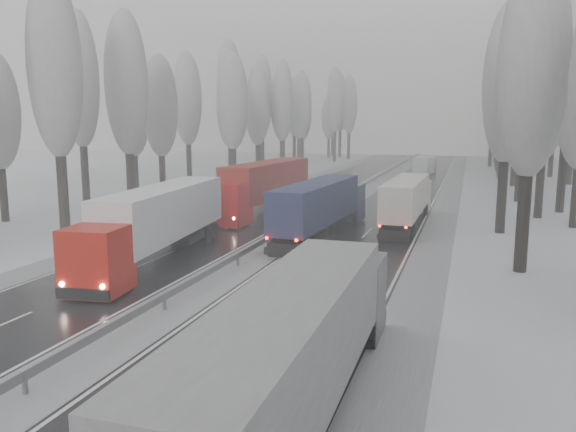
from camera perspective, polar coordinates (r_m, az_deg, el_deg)
The scene contains 56 objects.
ground at distance 21.89m, azimuth -17.80°, elevation -12.37°, with size 260.00×260.00×0.00m, color white.
carriageway_right at distance 47.55m, azimuth 9.34°, elevation -0.35°, with size 7.50×200.00×0.03m, color black.
carriageway_left at distance 50.17m, azimuth -2.60°, elevation 0.27°, with size 7.50×200.00×0.03m, color black.
median_slush at distance 48.59m, azimuth 3.21°, elevation -0.03°, with size 3.00×200.00×0.04m, color #ACAFB5.
shoulder_right at distance 47.08m, azimuth 15.30°, elevation -0.66°, with size 2.40×200.00×0.04m, color #ACAFB5.
shoulder_left at distance 52.09m, azimuth -7.70°, elevation 0.54°, with size 2.40×200.00×0.04m, color #ACAFB5.
median_guardrail at distance 48.49m, azimuth 3.21°, elevation 0.64°, with size 0.12×200.00×0.76m.
tree_16 at distance 32.28m, azimuth 23.66°, elevation 13.44°, with size 3.60×3.60×16.53m.
tree_18 at distance 43.55m, azimuth 21.52°, elevation 12.36°, with size 3.60×3.60×16.58m.
tree_20 at distance 51.89m, azimuth 24.76°, elevation 10.96°, with size 3.60×3.60×15.71m.
tree_21 at distance 56.24m, azimuth 26.73°, elevation 12.53°, with size 3.60×3.60×18.62m.
tree_22 at distance 62.20m, azimuth 22.85°, elevation 10.77°, with size 3.60×3.60×15.86m.
tree_24 at distance 67.83m, azimuth 23.39°, elevation 13.05°, with size 3.60×3.60×20.49m.
tree_26 at distance 77.93m, azimuth 22.40°, elevation 11.74°, with size 3.60×3.60×18.78m.
tree_27 at distance 82.66m, azimuth 27.19°, elevation 10.73°, with size 3.60×3.60×17.62m.
tree_28 at distance 88.54m, azimuth 21.11°, elevation 11.80°, with size 3.60×3.60×19.62m.
tree_29 at distance 93.11m, azimuth 25.55°, elevation 10.77°, with size 3.60×3.60×18.11m.
tree_30 at distance 98.23m, azimuth 20.91°, elevation 10.85°, with size 3.60×3.60×17.86m.
tree_31 at distance 102.67m, azimuth 24.17°, elevation 10.82°, with size 3.60×3.60×18.58m.
tree_32 at distance 105.72m, azimuth 20.74°, elevation 10.53°, with size 3.60×3.60×17.33m.
tree_33 at distance 109.85m, azimuth 22.25°, elevation 9.37°, with size 3.60×3.60×14.33m.
tree_34 at distance 112.79m, azimuth 20.13°, elevation 10.55°, with size 3.60×3.60×17.63m.
tree_35 at distance 117.44m, azimuth 24.63°, elevation 10.40°, with size 3.60×3.60×18.25m.
tree_36 at distance 122.73m, azimuth 20.63°, elevation 11.15°, with size 3.60×3.60×20.23m.
tree_37 at distance 127.11m, azimuth 23.68°, elevation 9.78°, with size 3.60×3.60×16.37m.
tree_38 at distance 133.30m, azimuth 21.14°, elevation 10.32°, with size 3.60×3.60×17.97m.
tree_39 at distance 137.43m, azimuth 22.22°, elevation 9.73°, with size 3.60×3.60×16.19m.
tree_56 at distance 42.02m, azimuth -22.60°, elevation 13.78°, with size 3.60×3.60×18.12m.
tree_58 at distance 49.31m, azimuth -16.10°, elevation 12.69°, with size 3.60×3.60×17.21m.
tree_59 at distance 57.08m, azimuth -20.41°, elevation 12.74°, with size 3.60×3.60×18.41m.
tree_60 at distance 58.78m, azimuth -12.87°, elevation 10.74°, with size 3.60×3.60×14.84m.
tree_61 at distance 65.22m, azimuth -15.46°, elevation 9.98°, with size 3.60×3.60×13.95m.
tree_62 at distance 65.57m, azimuth -5.63°, elevation 11.43°, with size 3.60×3.60×16.04m.
tree_63 at distance 72.63m, azimuth -10.19°, elevation 11.55°, with size 3.60×3.60×16.88m.
tree_64 at distance 75.52m, azimuth -5.91°, elevation 10.85°, with size 3.60×3.60×15.42m.
tree_65 at distance 80.01m, azimuth -5.96°, elevation 12.62°, with size 3.60×3.60×19.48m.
tree_66 at distance 84.38m, azimuth -3.16°, elevation 10.64°, with size 3.60×3.60×15.23m.
tree_67 at distance 88.64m, azimuth -3.07°, elevation 11.35°, with size 3.60×3.60×17.09m.
tree_68 at distance 90.23m, azimuth -0.63°, elevation 11.15°, with size 3.60×3.60×16.65m.
tree_69 at distance 95.69m, azimuth -2.66°, elevation 12.07°, with size 3.60×3.60×19.35m.
tree_70 at distance 99.77m, azimuth 1.39°, elevation 11.14°, with size 3.60×3.60×17.09m.
tree_71 at distance 105.07m, azimuth -0.51°, elevation 11.92°, with size 3.60×3.60×19.61m.
tree_72 at distance 109.43m, azimuth 1.48°, elevation 10.32°, with size 3.60×3.60×15.11m.
tree_73 at distance 114.13m, azimuth 0.65°, elevation 10.96°, with size 3.60×3.60×17.22m.
tree_74 at distance 118.96m, azimuth 4.82°, elevation 11.62°, with size 3.60×3.60×19.68m.
tree_75 at distance 125.17m, azimuth 1.09°, elevation 11.22°, with size 3.60×3.60×18.60m.
tree_76 at distance 127.87m, azimuth 6.25°, elevation 11.11°, with size 3.60×3.60×18.55m.
tree_77 at distance 132.96m, azimuth 4.18°, elevation 9.91°, with size 3.60×3.60×14.32m.
tree_78 at distance 135.07m, azimuth 5.35°, elevation 11.30°, with size 3.60×3.60×19.55m.
tree_79 at distance 139.55m, azimuth 4.58°, elevation 10.60°, with size 3.60×3.60×17.07m.
truck_grey_tarp at distance 15.01m, azimuth 1.28°, elevation -12.67°, with size 2.61×15.50×3.96m.
truck_blue_box at distance 39.58m, azimuth 3.49°, elevation 1.20°, with size 3.31×15.69×4.00m.
truck_cream_box at distance 45.06m, azimuth 12.07°, elevation 1.82°, with size 2.55×14.65×3.75m.
box_truck_distant at distance 91.47m, azimuth 13.73°, elevation 5.01°, with size 3.17×7.65×2.77m.
truck_red_white at distance 33.21m, azimuth -13.15°, elevation -0.34°, with size 4.52×16.72×4.25m.
truck_red_red at distance 49.63m, azimuth -2.54°, elevation 3.24°, with size 3.55×17.79×4.54m.
Camera 1 is at (12.18, -16.37, 7.94)m, focal length 35.00 mm.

